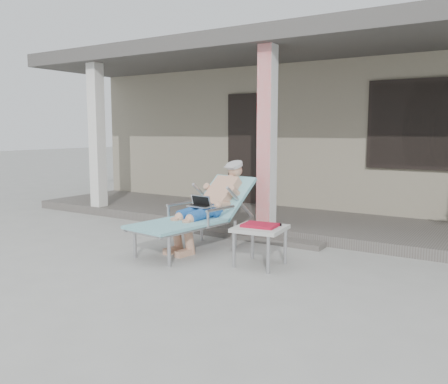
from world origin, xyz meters
The scene contains 7 objects.
ground centered at (0.00, 0.00, 0.00)m, with size 60.00×60.00×0.00m, color #9E9E99.
house centered at (0.00, 6.50, 1.67)m, with size 10.40×5.40×3.30m.
porch_deck centered at (0.00, 3.00, 0.07)m, with size 10.00×2.00×0.15m, color #605B56.
porch_overhang centered at (0.00, 2.95, 2.79)m, with size 10.00×2.30×2.85m.
porch_step centered at (0.00, 1.85, 0.04)m, with size 2.00×0.30×0.07m, color #605B56.
lounger centered at (-0.39, 1.09, 0.75)m, with size 0.94×1.94×1.22m.
side_table centered at (0.65, 0.74, 0.42)m, with size 0.60×0.60×0.49m.
Camera 1 is at (3.16, -4.00, 1.56)m, focal length 38.00 mm.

